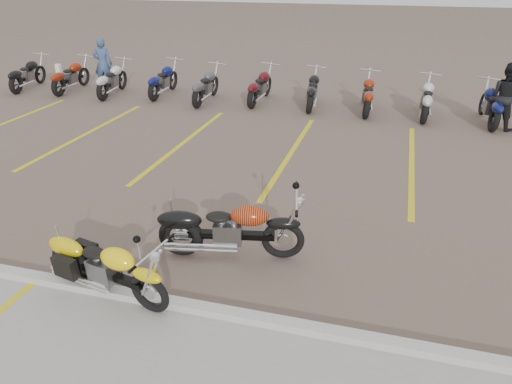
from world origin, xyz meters
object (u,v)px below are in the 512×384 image
flame_cruiser (228,230)px  person_b (506,96)px  person_a (103,64)px  yellow_cruiser (106,269)px  bollard (60,79)px

flame_cruiser → person_b: (4.90, 8.07, 0.42)m
person_a → person_b: size_ratio=1.00×
person_a → person_b: 12.62m
yellow_cruiser → person_b: size_ratio=1.13×
yellow_cruiser → flame_cruiser: bearing=60.6°
yellow_cruiser → bollard: bollard is taller
bollard → yellow_cruiser: bearing=-51.8°
flame_cruiser → person_b: 9.45m
person_a → bollard: 1.51m
flame_cruiser → person_a: (-7.67, 9.19, 0.42)m
person_b → yellow_cruiser: bearing=98.6°
person_b → bollard: bearing=41.4°
bollard → person_a: bearing=47.2°
flame_cruiser → person_b: size_ratio=1.24×
yellow_cruiser → person_a: 12.36m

